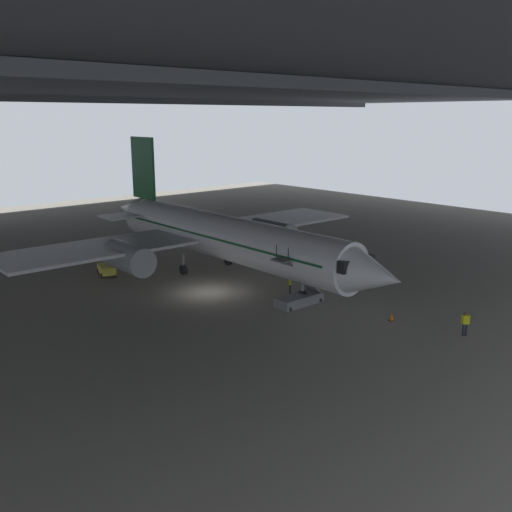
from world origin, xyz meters
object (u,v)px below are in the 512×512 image
(airplane_main, at_px, (220,236))
(traffic_cone_orange, at_px, (391,316))
(crew_worker_by_stairs, at_px, (290,283))
(boarding_stairs, at_px, (298,295))
(crew_worker_near_nose, at_px, (465,322))
(baggage_tug, at_px, (107,269))

(airplane_main, distance_m, traffic_cone_orange, 17.17)
(crew_worker_by_stairs, distance_m, traffic_cone_orange, 8.80)
(boarding_stairs, height_order, crew_worker_by_stairs, boarding_stairs)
(crew_worker_near_nose, bearing_deg, baggage_tug, 110.02)
(crew_worker_by_stairs, bearing_deg, baggage_tug, 118.88)
(airplane_main, relative_size, baggage_tug, 15.09)
(airplane_main, bearing_deg, boarding_stairs, -94.33)
(traffic_cone_orange, height_order, baggage_tug, baggage_tug)
(baggage_tug, bearing_deg, traffic_cone_orange, -68.70)
(airplane_main, height_order, baggage_tug, airplane_main)
(traffic_cone_orange, relative_size, baggage_tug, 0.25)
(boarding_stairs, relative_size, traffic_cone_orange, 7.79)
(boarding_stairs, xyz_separation_m, baggage_tug, (-6.79, 16.72, -0.21))
(airplane_main, bearing_deg, traffic_cone_orange, -84.81)
(airplane_main, distance_m, boarding_stairs, 10.59)
(crew_worker_near_nose, bearing_deg, airplane_main, 97.02)
(boarding_stairs, height_order, crew_worker_near_nose, boarding_stairs)
(airplane_main, relative_size, crew_worker_by_stairs, 23.34)
(airplane_main, xyz_separation_m, boarding_stairs, (-0.77, -10.21, -2.73))
(crew_worker_near_nose, distance_m, traffic_cone_orange, 4.89)
(boarding_stairs, xyz_separation_m, crew_worker_by_stairs, (1.26, 2.12, 0.16))
(airplane_main, height_order, traffic_cone_orange, airplane_main)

